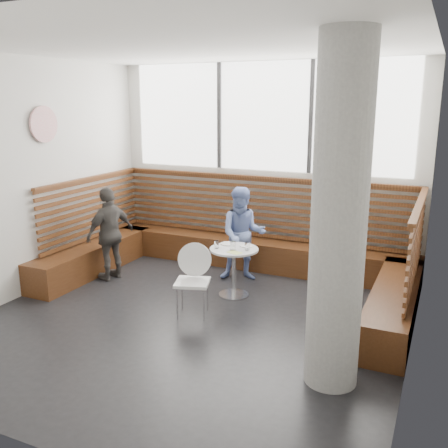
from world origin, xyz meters
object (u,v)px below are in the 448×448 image
at_px(concrete_column, 339,218).
at_px(cafe_chair, 195,274).
at_px(adult_man, 340,251).
at_px(child_back, 243,234).
at_px(child_left, 110,234).
at_px(cafe_table, 234,262).

relative_size(concrete_column, cafe_chair, 3.59).
height_order(cafe_chair, adult_man, adult_man).
xyz_separation_m(cafe_chair, adult_man, (1.62, 0.77, 0.29)).
height_order(concrete_column, cafe_chair, concrete_column).
height_order(child_back, child_left, child_back).
distance_m(adult_man, child_left, 3.38).
xyz_separation_m(cafe_table, child_left, (-1.95, -0.12, 0.21)).
distance_m(child_back, child_left, 1.97).
relative_size(cafe_table, cafe_chair, 0.76).
xyz_separation_m(concrete_column, adult_man, (-0.28, 1.61, -0.79)).
height_order(cafe_chair, child_back, child_back).
height_order(concrete_column, child_back, concrete_column).
bearing_deg(child_left, cafe_chair, 85.87).
xyz_separation_m(concrete_column, cafe_table, (-1.70, 1.59, -1.11)).
bearing_deg(cafe_table, adult_man, 0.80).
relative_size(cafe_table, child_left, 0.49).
distance_m(cafe_chair, adult_man, 1.82).
height_order(cafe_table, adult_man, adult_man).
relative_size(concrete_column, adult_man, 1.97).
bearing_deg(child_left, cafe_table, 109.16).
xyz_separation_m(concrete_column, child_back, (-1.84, 2.26, -0.90)).
distance_m(cafe_table, adult_man, 1.46).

